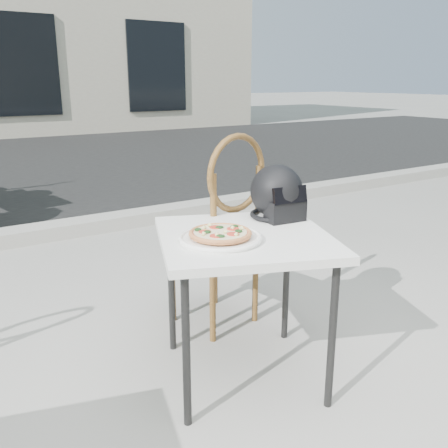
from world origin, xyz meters
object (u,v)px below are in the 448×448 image
plate (220,238)px  helmet (277,195)px  cafe_table_main (244,248)px  pizza (220,233)px  cafe_chair_main (223,223)px

plate → helmet: 0.45m
cafe_table_main → helmet: bearing=25.7°
plate → helmet: (0.41, 0.15, 0.10)m
plate → pizza: (0.00, 0.00, 0.02)m
pizza → plate: bearing=-115.0°
plate → cafe_chair_main: bearing=55.9°
plate → cafe_chair_main: 0.57m
pizza → cafe_chair_main: (0.31, 0.46, -0.12)m
helmet → cafe_chair_main: cafe_chair_main is taller
helmet → cafe_table_main: bearing=-148.4°
cafe_table_main → plate: plate is taller
cafe_chair_main → helmet: bearing=95.2°
plate → pizza: 0.02m
plate → cafe_chair_main: size_ratio=0.35×
plate → helmet: size_ratio=1.32×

